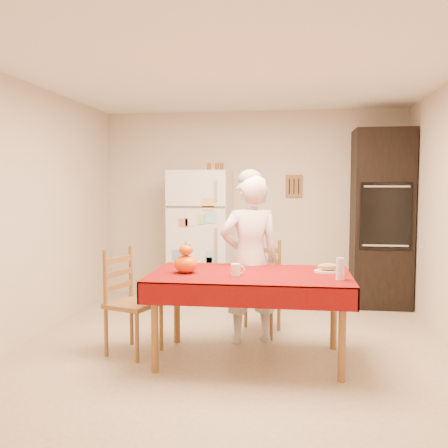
% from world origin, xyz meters
% --- Properties ---
extents(floor, '(4.50, 4.50, 0.00)m').
position_xyz_m(floor, '(0.00, 0.00, 0.00)').
color(floor, tan).
rests_on(floor, ground).
extents(room_shell, '(4.02, 4.52, 2.51)m').
position_xyz_m(room_shell, '(0.00, 0.00, 1.62)').
color(room_shell, beige).
rests_on(room_shell, ground).
extents(refrigerator, '(0.75, 0.74, 1.70)m').
position_xyz_m(refrigerator, '(-0.65, 1.88, 0.85)').
color(refrigerator, white).
rests_on(refrigerator, floor).
extents(oven_cabinet, '(0.70, 0.62, 2.20)m').
position_xyz_m(oven_cabinet, '(1.63, 1.93, 1.10)').
color(oven_cabinet, black).
rests_on(oven_cabinet, floor).
extents(dining_table, '(1.70, 1.00, 0.76)m').
position_xyz_m(dining_table, '(0.18, -0.25, 0.69)').
color(dining_table, brown).
rests_on(dining_table, floor).
extents(chair_far, '(0.49, 0.47, 0.95)m').
position_xyz_m(chair_far, '(0.21, 0.59, 0.51)').
color(chair_far, brown).
rests_on(chair_far, floor).
extents(chair_left, '(0.52, 0.53, 0.95)m').
position_xyz_m(chair_left, '(-0.93, -0.20, 0.51)').
color(chair_left, brown).
rests_on(chair_left, floor).
extents(seated_woman, '(0.68, 0.55, 1.61)m').
position_xyz_m(seated_woman, '(0.13, 0.26, 0.80)').
color(seated_woman, silver).
rests_on(seated_woman, floor).
extents(coffee_mug, '(0.08, 0.08, 0.10)m').
position_xyz_m(coffee_mug, '(0.07, -0.38, 0.81)').
color(coffee_mug, white).
rests_on(coffee_mug, dining_table).
extents(pumpkin_lower, '(0.20, 0.20, 0.15)m').
position_xyz_m(pumpkin_lower, '(-0.37, -0.31, 0.84)').
color(pumpkin_lower, '#DF3F05').
rests_on(pumpkin_lower, dining_table).
extents(pumpkin_upper, '(0.12, 0.12, 0.09)m').
position_xyz_m(pumpkin_upper, '(-0.37, -0.31, 0.96)').
color(pumpkin_upper, '#EA4705').
rests_on(pumpkin_upper, pumpkin_lower).
extents(wine_glass, '(0.07, 0.07, 0.18)m').
position_xyz_m(wine_glass, '(0.91, -0.44, 0.85)').
color(wine_glass, silver).
rests_on(wine_glass, dining_table).
extents(bread_plate, '(0.24, 0.24, 0.02)m').
position_xyz_m(bread_plate, '(0.84, -0.13, 0.77)').
color(bread_plate, white).
rests_on(bread_plate, dining_table).
extents(bread_loaf, '(0.18, 0.10, 0.06)m').
position_xyz_m(bread_loaf, '(0.84, -0.13, 0.81)').
color(bread_loaf, '#A87C52').
rests_on(bread_loaf, bread_plate).
extents(spice_jar_left, '(0.05, 0.05, 0.10)m').
position_xyz_m(spice_jar_left, '(-0.54, 1.93, 1.75)').
color(spice_jar_left, '#895A18').
rests_on(spice_jar_left, refrigerator).
extents(spice_jar_mid, '(0.05, 0.05, 0.10)m').
position_xyz_m(spice_jar_mid, '(-0.44, 1.93, 1.75)').
color(spice_jar_mid, '#9A511C').
rests_on(spice_jar_mid, refrigerator).
extents(spice_jar_right, '(0.05, 0.05, 0.10)m').
position_xyz_m(spice_jar_right, '(-0.38, 1.93, 1.75)').
color(spice_jar_right, brown).
rests_on(spice_jar_right, refrigerator).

